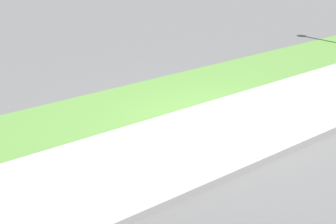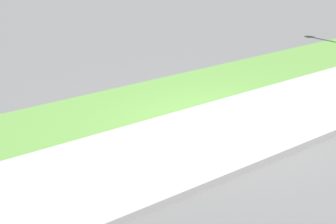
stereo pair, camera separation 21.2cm
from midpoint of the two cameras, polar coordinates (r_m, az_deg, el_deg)
The scene contains 4 objects.
ground_plane at distance 8.39m, azimuth 8.09°, elevation -2.00°, with size 120.00×120.00×0.00m, color #5B5956.
sidewalk_pavement at distance 8.39m, azimuth 8.10°, elevation -1.97°, with size 18.00×2.34×0.01m, color #9E9993.
grass_verge at distance 9.89m, azimuth -0.55°, elevation 2.03°, with size 18.00×1.92×0.01m, color #568438.
street_curb at distance 7.62m, azimuth 14.71°, elevation -4.61°, with size 18.00×0.16×0.12m, color #9E9993.
Camera 2 is at (-5.40, -5.44, 3.37)m, focal length 50.00 mm.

